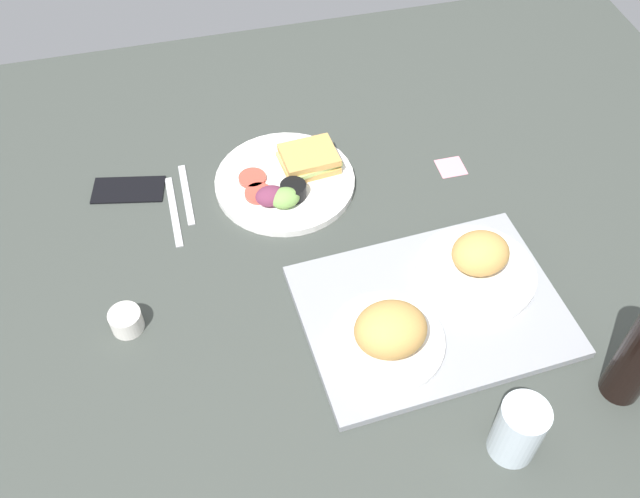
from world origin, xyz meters
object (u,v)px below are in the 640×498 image
object	(u,v)px
plate_with_salad	(288,180)
drinking_glass	(518,430)
knife	(174,211)
sticky_note	(451,167)
bread_plate_far	(389,334)
cell_phone	(128,189)
espresso_cup	(126,321)
serving_tray	(432,310)
fork	(186,194)
bread_plate_near	(478,263)

from	to	relation	value
plate_with_salad	drinking_glass	bearing A→B (deg)	108.42
knife	sticky_note	xyz separation A→B (cm)	(-57.85, 1.37, -0.19)
plate_with_salad	drinking_glass	distance (cm)	66.83
bread_plate_far	cell_phone	bearing A→B (deg)	-50.90
espresso_cup	sticky_note	xyz separation A→B (cm)	(-68.52, -24.05, -1.94)
serving_tray	sticky_note	distance (cm)	37.70
serving_tray	drinking_glass	world-z (taller)	drinking_glass
drinking_glass	knife	bearing A→B (deg)	-54.05
sticky_note	serving_tray	bearing A→B (deg)	64.02
serving_tray	cell_phone	distance (cm)	65.87
serving_tray	bread_plate_far	xyz separation A→B (cm)	(9.94, 5.56, 4.64)
drinking_glass	fork	world-z (taller)	drinking_glass
bread_plate_far	knife	world-z (taller)	bread_plate_far
bread_plate_near	bread_plate_far	xyz separation A→B (cm)	(20.20, 11.03, 1.01)
fork	plate_with_salad	bearing A→B (deg)	83.32
bread_plate_near	cell_phone	xyz separation A→B (cm)	(59.90, -37.82, -4.03)
serving_tray	espresso_cup	bearing A→B (deg)	-10.71
bread_plate_far	espresso_cup	distance (cm)	44.93
bread_plate_far	cell_phone	distance (cm)	63.15
fork	serving_tray	bearing A→B (deg)	44.30
espresso_cup	fork	xyz separation A→B (cm)	(-13.67, -29.42, -1.75)
espresso_cup	plate_with_salad	bearing A→B (deg)	-141.80
knife	bread_plate_near	bearing A→B (deg)	59.42
fork	bread_plate_far	bearing A→B (deg)	32.35
bread_plate_near	espresso_cup	bearing A→B (deg)	-4.01
serving_tray	knife	bearing A→B (deg)	-40.46
bread_plate_near	espresso_cup	size ratio (longest dim) A/B	3.85
serving_tray	cell_phone	size ratio (longest dim) A/B	3.13
serving_tray	drinking_glass	xyz separation A→B (cm)	(-3.40, 26.43, 5.10)
bread_plate_far	espresso_cup	bearing A→B (deg)	-20.10
bread_plate_far	espresso_cup	xyz separation A→B (cm)	(42.07, -15.40, -3.44)
espresso_cup	bread_plate_far	bearing A→B (deg)	159.90
serving_tray	bread_plate_near	size ratio (longest dim) A/B	2.08
drinking_glass	fork	xyz separation A→B (cm)	(41.74, -65.69, -5.65)
bread_plate_far	fork	size ratio (longest dim) A/B	1.15
serving_tray	knife	xyz separation A→B (cm)	(41.34, -35.26, -0.55)
bread_plate_near	cell_phone	world-z (taller)	bread_plate_near
serving_tray	sticky_note	xyz separation A→B (cm)	(-16.51, -33.89, -0.74)
bread_plate_near	cell_phone	distance (cm)	70.96
cell_phone	bread_plate_far	bearing A→B (deg)	140.63
sticky_note	knife	bearing A→B (deg)	-1.36
plate_with_salad	knife	world-z (taller)	plate_with_salad
serving_tray	cell_phone	xyz separation A→B (cm)	(49.64, -43.29, -0.40)
bread_plate_near	espresso_cup	distance (cm)	62.47
espresso_cup	sticky_note	bearing A→B (deg)	-160.66
knife	espresso_cup	bearing A→B (deg)	-23.35
cell_phone	sticky_note	xyz separation A→B (cm)	(-66.15, 9.41, -0.34)
knife	sticky_note	distance (cm)	57.87
serving_tray	bread_plate_near	world-z (taller)	bread_plate_near
serving_tray	plate_with_salad	size ratio (longest dim) A/B	1.58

